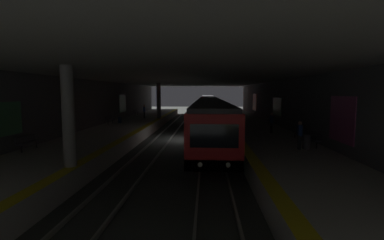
{
  "coord_description": "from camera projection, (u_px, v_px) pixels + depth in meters",
  "views": [
    {
      "loc": [
        -25.44,
        -1.81,
        4.41
      ],
      "look_at": [
        7.37,
        -0.15,
        1.11
      ],
      "focal_mm": 25.78,
      "sensor_mm": 36.0,
      "label": 1
    }
  ],
  "objects": [
    {
      "name": "platform_right",
      "position": [
        118.0,
        133.0,
        26.09
      ],
      "size": [
        60.0,
        5.3,
        1.06
      ],
      "color": "beige",
      "rests_on": "ground"
    },
    {
      "name": "wall_left",
      "position": [
        290.0,
        110.0,
        25.09
      ],
      "size": [
        60.0,
        0.56,
        5.6
      ],
      "color": "slate",
      "rests_on": "ground"
    },
    {
      "name": "bench_right_mid",
      "position": [
        109.0,
        119.0,
        29.53
      ],
      "size": [
        1.7,
        0.47,
        0.86
      ],
      "color": "#262628",
      "rests_on": "platform_right"
    },
    {
      "name": "person_standing_far",
      "position": [
        271.0,
        122.0,
        22.71
      ],
      "size": [
        0.6,
        0.23,
        1.69
      ],
      "color": "black",
      "rests_on": "platform_left"
    },
    {
      "name": "bench_right_near",
      "position": [
        28.0,
        141.0,
        15.99
      ],
      "size": [
        1.7,
        0.47,
        0.86
      ],
      "color": "#262628",
      "rests_on": "platform_right"
    },
    {
      "name": "bench_left_far",
      "position": [
        271.0,
        120.0,
        28.43
      ],
      "size": [
        1.7,
        0.47,
        0.86
      ],
      "color": "#262628",
      "rests_on": "platform_left"
    },
    {
      "name": "track_left",
      "position": [
        210.0,
        139.0,
        25.69
      ],
      "size": [
        60.0,
        1.53,
        0.16
      ],
      "color": "gray",
      "rests_on": "ground"
    },
    {
      "name": "pillar_near",
      "position": [
        68.0,
        117.0,
        12.34
      ],
      "size": [
        0.56,
        0.56,
        4.55
      ],
      "color": "gray",
      "rests_on": "platform_right"
    },
    {
      "name": "bench_right_far",
      "position": [
        136.0,
        112.0,
        40.57
      ],
      "size": [
        1.7,
        0.47,
        0.86
      ],
      "color": "#262628",
      "rests_on": "platform_right"
    },
    {
      "name": "track_right",
      "position": [
        163.0,
        139.0,
        25.92
      ],
      "size": [
        60.0,
        1.53,
        0.16
      ],
      "color": "gray",
      "rests_on": "ground"
    },
    {
      "name": "pillar_far",
      "position": [
        159.0,
        101.0,
        35.87
      ],
      "size": [
        0.56,
        0.56,
        4.55
      ],
      "color": "gray",
      "rests_on": "platform_right"
    },
    {
      "name": "bench_left_mid",
      "position": [
        299.0,
        132.0,
        19.79
      ],
      "size": [
        1.7,
        0.47,
        0.86
      ],
      "color": "#262628",
      "rests_on": "platform_left"
    },
    {
      "name": "platform_left",
      "position": [
        257.0,
        135.0,
        25.43
      ],
      "size": [
        60.0,
        5.3,
        1.06
      ],
      "color": "beige",
      "rests_on": "ground"
    },
    {
      "name": "trash_bin",
      "position": [
        306.0,
        142.0,
        16.39
      ],
      "size": [
        0.44,
        0.44,
        0.85
      ],
      "color": "#595B5E",
      "rests_on": "platform_left"
    },
    {
      "name": "bench_left_near",
      "position": [
        314.0,
        138.0,
        17.15
      ],
      "size": [
        1.7,
        0.47,
        0.86
      ],
      "color": "#262628",
      "rests_on": "platform_left"
    },
    {
      "name": "person_waiting_near",
      "position": [
        300.0,
        134.0,
        16.19
      ],
      "size": [
        0.6,
        0.23,
        1.68
      ],
      "color": "#2A2A2A",
      "rests_on": "platform_left"
    },
    {
      "name": "ground_plane",
      "position": [
        186.0,
        140.0,
        25.81
      ],
      "size": [
        120.0,
        120.0,
        0.0
      ],
      "primitive_type": "plane",
      "color": "#383A38"
    },
    {
      "name": "metro_train",
      "position": [
        208.0,
        108.0,
        42.99
      ],
      "size": [
        60.99,
        2.83,
        3.49
      ],
      "color": "red",
      "rests_on": "track_left"
    },
    {
      "name": "suitcase_rolling",
      "position": [
        120.0,
        120.0,
        30.3
      ],
      "size": [
        0.38,
        0.26,
        0.93
      ],
      "color": "navy",
      "rests_on": "platform_right"
    },
    {
      "name": "person_walking_mid",
      "position": [
        144.0,
        111.0,
        35.72
      ],
      "size": [
        0.6,
        0.23,
        1.71
      ],
      "color": "#323232",
      "rests_on": "platform_right"
    },
    {
      "name": "wall_right",
      "position": [
        87.0,
        109.0,
        26.01
      ],
      "size": [
        60.0,
        0.56,
        5.6
      ],
      "color": "slate",
      "rests_on": "ground"
    },
    {
      "name": "ceiling_slab",
      "position": [
        186.0,
        77.0,
        25.23
      ],
      "size": [
        60.0,
        19.4,
        0.4
      ],
      "color": "beige",
      "rests_on": "wall_left"
    }
  ]
}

